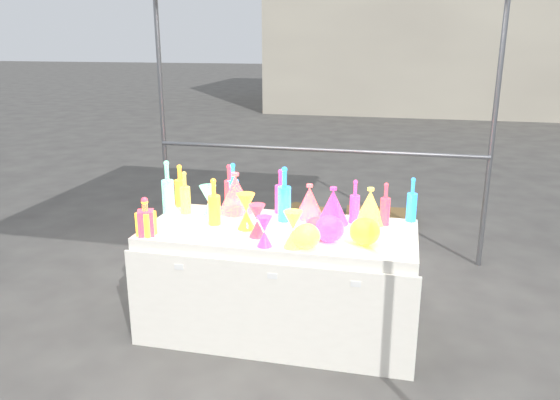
% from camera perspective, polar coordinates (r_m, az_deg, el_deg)
% --- Properties ---
extents(ground, '(80.00, 80.00, 0.00)m').
position_cam_1_polar(ground, '(3.96, 0.00, -13.28)').
color(ground, '#65625E').
rests_on(ground, ground).
extents(display_table, '(1.84, 0.83, 0.75)m').
position_cam_1_polar(display_table, '(3.78, -0.03, -8.43)').
color(display_table, white).
rests_on(display_table, ground).
extents(background_building, '(14.00, 6.00, 6.00)m').
position_cam_1_polar(background_building, '(17.68, 24.75, 18.48)').
color(background_building, beige).
rests_on(background_building, ground).
extents(cardboard_box_closed, '(0.60, 0.52, 0.37)m').
position_cam_1_polar(cardboard_box_closed, '(5.36, 2.85, -2.96)').
color(cardboard_box_closed, olive).
rests_on(cardboard_box_closed, ground).
extents(cardboard_box_flat, '(0.81, 0.60, 0.07)m').
position_cam_1_polar(cardboard_box_flat, '(6.28, 10.43, -1.71)').
color(cardboard_box_flat, olive).
rests_on(cardboard_box_flat, ground).
extents(bottle_0, '(0.09, 0.09, 0.32)m').
position_cam_1_polar(bottle_0, '(4.17, -10.39, 1.52)').
color(bottle_0, red).
rests_on(bottle_0, display_table).
extents(bottle_1, '(0.10, 0.10, 0.35)m').
position_cam_1_polar(bottle_1, '(4.03, -4.91, 1.44)').
color(bottle_1, green).
rests_on(bottle_1, display_table).
extents(bottle_2, '(0.09, 0.09, 0.34)m').
position_cam_1_polar(bottle_2, '(4.04, -5.31, 1.38)').
color(bottle_2, '#FA5E1A').
rests_on(bottle_2, display_table).
extents(bottle_3, '(0.09, 0.09, 0.33)m').
position_cam_1_polar(bottle_3, '(3.93, 0.06, 0.95)').
color(bottle_3, '#1B5A9D').
rests_on(bottle_3, display_table).
extents(bottle_4, '(0.08, 0.08, 0.31)m').
position_cam_1_polar(bottle_4, '(3.98, -9.89, 0.77)').
color(bottle_4, '#116A6D').
rests_on(bottle_4, display_table).
extents(bottle_5, '(0.11, 0.11, 0.40)m').
position_cam_1_polar(bottle_5, '(3.97, -11.65, 1.26)').
color(bottle_5, '#C12665').
rests_on(bottle_5, display_table).
extents(bottle_6, '(0.10, 0.10, 0.32)m').
position_cam_1_polar(bottle_6, '(3.71, -6.91, -0.17)').
color(bottle_6, red).
rests_on(bottle_6, display_table).
extents(bottle_7, '(0.10, 0.10, 0.39)m').
position_cam_1_polar(bottle_7, '(3.75, 0.46, 0.62)').
color(bottle_7, green).
rests_on(bottle_7, display_table).
extents(decanter_0, '(0.11, 0.11, 0.25)m').
position_cam_1_polar(decanter_0, '(3.60, -13.86, -1.73)').
color(decanter_0, red).
rests_on(decanter_0, display_table).
extents(decanter_1, '(0.13, 0.13, 0.25)m').
position_cam_1_polar(decanter_1, '(3.60, -13.86, -1.67)').
color(decanter_1, '#FA5E1A').
rests_on(decanter_1, display_table).
extents(hourglass_0, '(0.13, 0.13, 0.22)m').
position_cam_1_polar(hourglass_0, '(3.47, -2.41, -2.18)').
color(hourglass_0, '#FA5E1A').
rests_on(hourglass_0, display_table).
extents(hourglass_1, '(0.12, 0.12, 0.19)m').
position_cam_1_polar(hourglass_1, '(3.31, -1.63, -3.32)').
color(hourglass_1, '#1B5A9D').
rests_on(hourglass_1, display_table).
extents(hourglass_2, '(0.14, 0.14, 0.23)m').
position_cam_1_polar(hourglass_2, '(3.29, 1.35, -3.10)').
color(hourglass_2, '#116A6D').
rests_on(hourglass_2, display_table).
extents(hourglass_3, '(0.14, 0.14, 0.24)m').
position_cam_1_polar(hourglass_3, '(3.85, -7.51, -0.23)').
color(hourglass_3, '#C12665').
rests_on(hourglass_3, display_table).
extents(hourglass_4, '(0.15, 0.15, 0.24)m').
position_cam_1_polar(hourglass_4, '(3.62, -3.55, -1.19)').
color(hourglass_4, red).
rests_on(hourglass_4, display_table).
extents(globe_0, '(0.25, 0.25, 0.15)m').
position_cam_1_polar(globe_0, '(3.39, 8.85, -3.41)').
color(globe_0, red).
rests_on(globe_0, display_table).
extents(globe_1, '(0.22, 0.22, 0.14)m').
position_cam_1_polar(globe_1, '(3.30, 2.75, -3.93)').
color(globe_1, '#116A6D').
rests_on(globe_1, display_table).
extents(globe_2, '(0.18, 0.18, 0.13)m').
position_cam_1_polar(globe_2, '(3.46, 3.85, -3.06)').
color(globe_2, '#FA5E1A').
rests_on(globe_2, display_table).
extents(globe_3, '(0.20, 0.20, 0.15)m').
position_cam_1_polar(globe_3, '(3.41, 5.19, -3.15)').
color(globe_3, '#1B5A9D').
rests_on(globe_3, display_table).
extents(lampshade_0, '(0.31, 0.31, 0.30)m').
position_cam_1_polar(lampshade_0, '(3.96, -4.66, 0.77)').
color(lampshade_0, yellow).
rests_on(lampshade_0, display_table).
extents(lampshade_1, '(0.24, 0.24, 0.24)m').
position_cam_1_polar(lampshade_1, '(3.84, 3.10, -0.10)').
color(lampshade_1, yellow).
rests_on(lampshade_1, display_table).
extents(lampshade_2, '(0.28, 0.28, 0.26)m').
position_cam_1_polar(lampshade_2, '(3.73, 5.56, -0.56)').
color(lampshade_2, '#1B5A9D').
rests_on(lampshade_2, display_table).
extents(lampshade_3, '(0.27, 0.27, 0.25)m').
position_cam_1_polar(lampshade_3, '(3.77, 9.39, -0.58)').
color(lampshade_3, '#116A6D').
rests_on(lampshade_3, display_table).
extents(bottle_8, '(0.09, 0.09, 0.31)m').
position_cam_1_polar(bottle_8, '(3.86, 13.63, 0.05)').
color(bottle_8, green).
rests_on(bottle_8, display_table).
extents(bottle_9, '(0.07, 0.07, 0.30)m').
position_cam_1_polar(bottle_9, '(3.75, 10.95, -0.41)').
color(bottle_9, '#FA5E1A').
rests_on(bottle_9, display_table).
extents(bottle_10, '(0.08, 0.08, 0.31)m').
position_cam_1_polar(bottle_10, '(3.75, 7.82, -0.15)').
color(bottle_10, '#1B5A9D').
rests_on(bottle_10, display_table).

